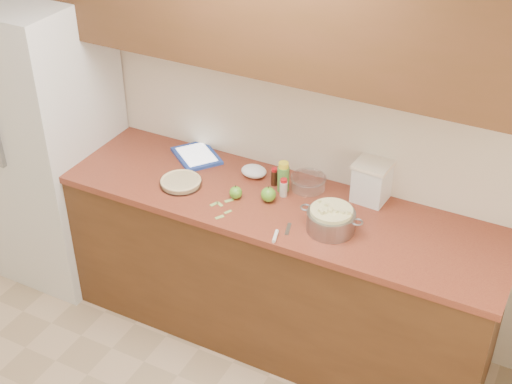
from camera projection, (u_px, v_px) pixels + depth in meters
The scene contains 20 objects.
room_shell at pixel (70, 316), 2.48m from camera, with size 3.60×3.60×3.60m.
counter_run at pixel (261, 264), 4.03m from camera, with size 2.64×0.68×0.92m.
fridge at pixel (47, 142), 4.32m from camera, with size 0.70×0.70×1.80m, color silver.
pie at pixel (181, 182), 3.87m from camera, with size 0.23×0.23×0.04m.
colander at pixel (331, 220), 3.51m from camera, with size 0.33×0.24×0.12m.
flour_canister at pixel (372, 181), 3.71m from camera, with size 0.19×0.19×0.22m.
tablet at pixel (197, 156), 4.12m from camera, with size 0.36×0.35×0.02m.
paring_knife at pixel (277, 235), 3.49m from camera, with size 0.07×0.19×0.02m.
lemon_bottle at pixel (283, 177), 3.79m from camera, with size 0.06×0.06×0.17m.
cinnamon_shaker at pixel (284, 188), 3.77m from camera, with size 0.04×0.04×0.10m.
vanilla_bottle at pixel (274, 177), 3.86m from camera, with size 0.04×0.04×0.10m.
mixing_bowl at pixel (308, 182), 3.83m from camera, with size 0.20×0.20×0.07m.
paper_towel at pixel (254, 171), 3.94m from camera, with size 0.15×0.12×0.06m, color white.
apple_left at pixel (236, 193), 3.76m from camera, with size 0.07×0.07×0.08m.
apple_center at pixel (268, 195), 3.73m from camera, with size 0.08×0.08×0.09m.
peel_a at pixel (228, 212), 3.66m from camera, with size 0.04×0.02×0.00m, color #96BB5B.
peel_b at pixel (220, 204), 3.72m from camera, with size 0.05×0.02×0.00m, color #96BB5B.
peel_c at pixel (229, 201), 3.75m from camera, with size 0.05×0.02×0.00m, color #96BB5B.
peel_d at pixel (214, 204), 3.72m from camera, with size 0.05×0.02×0.00m, color #96BB5B.
peel_e at pixel (220, 217), 3.62m from camera, with size 0.05×0.02×0.00m, color #96BB5B.
Camera 1 is at (1.42, -1.33, 3.03)m, focal length 50.00 mm.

